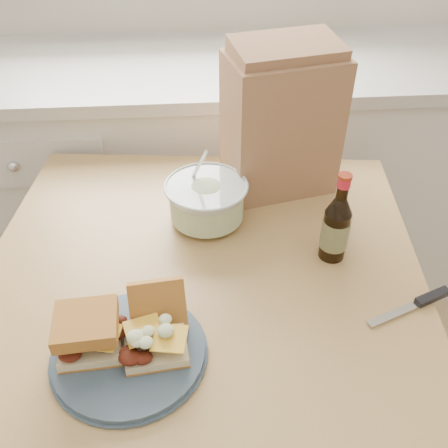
{
  "coord_description": "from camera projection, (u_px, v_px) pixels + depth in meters",
  "views": [
    {
      "loc": [
        0.04,
        0.06,
        1.57
      ],
      "look_at": [
        0.1,
        0.9,
        0.88
      ],
      "focal_mm": 40.0,
      "sensor_mm": 36.0,
      "label": 1
    }
  ],
  "objects": [
    {
      "name": "cabinet_run",
      "position": [
        182.0,
        178.0,
        1.95
      ],
      "size": [
        2.5,
        0.64,
        0.94
      ],
      "color": "silver",
      "rests_on": "ground"
    },
    {
      "name": "beer_bottle",
      "position": [
        336.0,
        227.0,
        1.07
      ],
      "size": [
        0.06,
        0.06,
        0.22
      ],
      "rotation": [
        0.0,
        0.0,
        0.29
      ],
      "color": "black",
      "rests_on": "dining_table"
    },
    {
      "name": "dining_table",
      "position": [
        203.0,
        310.0,
        1.15
      ],
      "size": [
        1.07,
        1.07,
        0.8
      ],
      "rotation": [
        0.0,
        0.0,
        -0.11
      ],
      "color": "tan",
      "rests_on": "ground"
    },
    {
      "name": "plate",
      "position": [
        129.0,
        353.0,
        0.91
      ],
      "size": [
        0.28,
        0.28,
        0.02
      ],
      "primitive_type": "cylinder",
      "color": "#3B4E60",
      "rests_on": "dining_table"
    },
    {
      "name": "sandwich_left",
      "position": [
        88.0,
        333.0,
        0.88
      ],
      "size": [
        0.12,
        0.11,
        0.08
      ],
      "rotation": [
        0.0,
        0.0,
        0.07
      ],
      "color": "beige",
      "rests_on": "plate"
    },
    {
      "name": "knife",
      "position": [
        423.0,
        301.0,
        1.01
      ],
      "size": [
        0.2,
        0.09,
        0.01
      ],
      "rotation": [
        0.0,
        0.0,
        0.37
      ],
      "color": "silver",
      "rests_on": "dining_table"
    },
    {
      "name": "coleslaw_bowl",
      "position": [
        207.0,
        203.0,
        1.19
      ],
      "size": [
        0.2,
        0.2,
        0.2
      ],
      "color": "silver",
      "rests_on": "dining_table"
    },
    {
      "name": "sandwich_right",
      "position": [
        156.0,
        328.0,
        0.9
      ],
      "size": [
        0.12,
        0.16,
        0.09
      ],
      "rotation": [
        0.0,
        0.0,
        0.1
      ],
      "color": "beige",
      "rests_on": "plate"
    },
    {
      "name": "paper_bag",
      "position": [
        281.0,
        125.0,
        1.24
      ],
      "size": [
        0.3,
        0.23,
        0.35
      ],
      "primitive_type": "cube",
      "rotation": [
        0.0,
        0.0,
        0.22
      ],
      "color": "#9D6F4C",
      "rests_on": "dining_table"
    }
  ]
}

